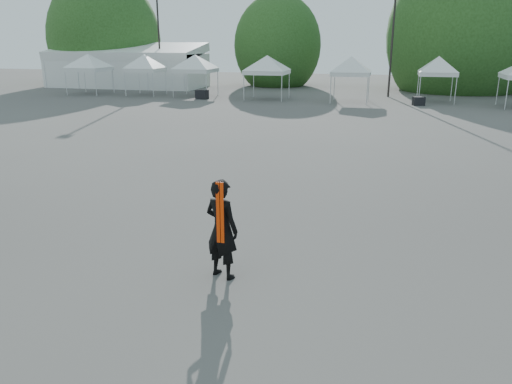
# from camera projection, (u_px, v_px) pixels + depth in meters

# --- Properties ---
(ground) EXTENTS (120.00, 120.00, 0.00)m
(ground) POSITION_uv_depth(u_px,v_px,m) (253.00, 235.00, 11.85)
(ground) COLOR #474442
(ground) RESTS_ON ground
(marquee) EXTENTS (15.00, 6.25, 4.23)m
(marquee) POSITION_uv_depth(u_px,v_px,m) (127.00, 66.00, 48.94)
(marquee) COLOR white
(marquee) RESTS_ON ground
(light_pole_west) EXTENTS (0.60, 0.25, 10.30)m
(light_pole_west) POSITION_uv_depth(u_px,v_px,m) (158.00, 25.00, 45.96)
(light_pole_west) COLOR black
(light_pole_west) RESTS_ON ground
(light_pole_east) EXTENTS (0.60, 0.25, 9.80)m
(light_pole_east) POSITION_uv_depth(u_px,v_px,m) (393.00, 26.00, 39.17)
(light_pole_east) COLOR black
(light_pole_east) RESTS_ON ground
(tree_far_w) EXTENTS (4.80, 4.80, 7.30)m
(tree_far_w) POSITION_uv_depth(u_px,v_px,m) (105.00, 39.00, 51.93)
(tree_far_w) COLOR #382314
(tree_far_w) RESTS_ON ground
(tree_mid_w) EXTENTS (4.16, 4.16, 6.33)m
(tree_mid_w) POSITION_uv_depth(u_px,v_px,m) (278.00, 45.00, 49.66)
(tree_mid_w) COLOR #382314
(tree_mid_w) RESTS_ON ground
(tree_mid_e) EXTENTS (5.12, 5.12, 7.79)m
(tree_mid_e) POSITION_uv_depth(u_px,v_px,m) (462.00, 35.00, 44.41)
(tree_mid_e) COLOR #382314
(tree_mid_e) RESTS_ON ground
(tent_a) EXTENTS (4.24, 4.24, 3.88)m
(tent_a) POSITION_uv_depth(u_px,v_px,m) (88.00, 57.00, 42.04)
(tent_a) COLOR silver
(tent_a) RESTS_ON ground
(tent_b) EXTENTS (3.81, 3.81, 3.88)m
(tent_b) POSITION_uv_depth(u_px,v_px,m) (144.00, 58.00, 41.09)
(tent_b) COLOR silver
(tent_b) RESTS_ON ground
(tent_c) EXTENTS (4.29, 4.29, 3.88)m
(tent_c) POSITION_uv_depth(u_px,v_px,m) (195.00, 58.00, 40.21)
(tent_c) COLOR silver
(tent_c) RESTS_ON ground
(tent_d) EXTENTS (4.41, 4.41, 3.88)m
(tent_d) POSITION_uv_depth(u_px,v_px,m) (267.00, 59.00, 38.07)
(tent_d) COLOR silver
(tent_d) RESTS_ON ground
(tent_e) EXTENTS (3.95, 3.95, 3.88)m
(tent_e) POSITION_uv_depth(u_px,v_px,m) (352.00, 60.00, 36.32)
(tent_e) COLOR silver
(tent_e) RESTS_ON ground
(tent_f) EXTENTS (3.75, 3.75, 3.88)m
(tent_f) POSITION_uv_depth(u_px,v_px,m) (439.00, 60.00, 36.27)
(tent_f) COLOR silver
(tent_f) RESTS_ON ground
(man) EXTENTS (0.84, 0.70, 1.97)m
(man) POSITION_uv_depth(u_px,v_px,m) (222.00, 229.00, 9.49)
(man) COLOR black
(man) RESTS_ON ground
(crate_west) EXTENTS (0.95, 0.78, 0.69)m
(crate_west) POSITION_uv_depth(u_px,v_px,m) (202.00, 95.00, 39.12)
(crate_west) COLOR black
(crate_west) RESTS_ON ground
(crate_mid) EXTENTS (0.91, 0.78, 0.61)m
(crate_mid) POSITION_uv_depth(u_px,v_px,m) (419.00, 101.00, 35.24)
(crate_mid) COLOR black
(crate_mid) RESTS_ON ground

